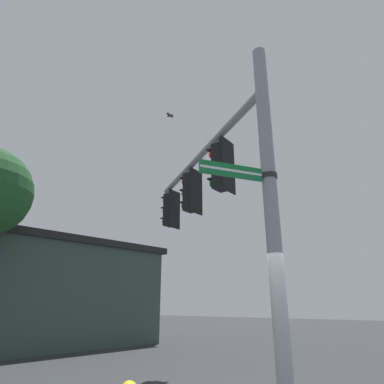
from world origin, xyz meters
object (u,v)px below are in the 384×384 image
traffic_light_nearest_pole (220,167)px  street_name_sign (248,173)px  traffic_light_mid_inner (190,192)px  bird_flying (170,115)px  traffic_light_mid_outer (170,210)px

traffic_light_nearest_pole → street_name_sign: size_ratio=1.11×
traffic_light_mid_inner → bird_flying: size_ratio=3.26×
traffic_light_mid_inner → bird_flying: bird_flying is taller
traffic_light_mid_inner → street_name_sign: 3.74m
traffic_light_mid_outer → bird_flying: 3.94m
traffic_light_mid_inner → street_name_sign: traffic_light_mid_inner is taller
traffic_light_mid_outer → bird_flying: size_ratio=3.26×
traffic_light_mid_inner → traffic_light_mid_outer: 1.87m
street_name_sign → bird_flying: (3.76, 4.88, 4.75)m
bird_flying → traffic_light_mid_outer: bearing=-134.0°
street_name_sign → bird_flying: bearing=52.4°
traffic_light_mid_inner → bird_flying: 4.63m
bird_flying → traffic_light_nearest_pole: bearing=-124.6°
street_name_sign → traffic_light_mid_inner: bearing=51.2°
traffic_light_nearest_pole → traffic_light_mid_outer: size_ratio=1.00×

